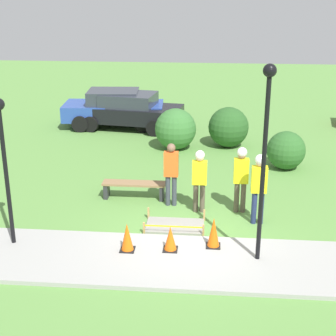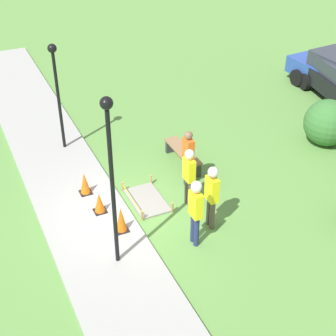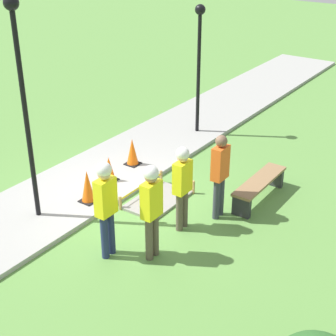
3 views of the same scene
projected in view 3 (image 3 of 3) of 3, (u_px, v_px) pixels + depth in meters
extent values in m
plane|color=#5B8E42|center=(125.00, 200.00, 11.44)|extent=(60.00, 60.00, 0.00)
cube|color=#9E9E99|center=(85.00, 183.00, 12.03)|extent=(28.00, 2.38, 0.10)
cube|color=gray|center=(158.00, 200.00, 11.37)|extent=(1.50, 0.90, 0.06)
cube|color=tan|center=(161.00, 177.00, 12.09)|extent=(0.05, 0.05, 0.32)
cube|color=tan|center=(120.00, 203.00, 11.00)|extent=(0.05, 0.05, 0.32)
cube|color=tan|center=(193.00, 187.00, 11.63)|extent=(0.05, 0.05, 0.32)
cube|color=tan|center=(154.00, 216.00, 10.53)|extent=(0.05, 0.05, 0.32)
cube|color=yellow|center=(141.00, 186.00, 11.51)|extent=(1.50, 0.00, 0.04)
cube|color=black|center=(133.00, 164.00, 12.84)|extent=(0.34, 0.34, 0.02)
cone|color=orange|center=(132.00, 151.00, 12.69)|extent=(0.29, 0.29, 0.66)
cube|color=black|center=(110.00, 180.00, 12.05)|extent=(0.34, 0.34, 0.02)
cone|color=orange|center=(109.00, 168.00, 11.92)|extent=(0.29, 0.29, 0.58)
cube|color=black|center=(89.00, 201.00, 11.19)|extent=(0.34, 0.34, 0.02)
cone|color=orange|center=(87.00, 186.00, 11.02)|extent=(0.29, 0.29, 0.71)
cube|color=#2D2D33|center=(275.00, 177.00, 11.95)|extent=(0.12, 0.40, 0.44)
cube|color=#2D2D33|center=(242.00, 207.00, 10.74)|extent=(0.12, 0.40, 0.44)
cube|color=olive|center=(260.00, 181.00, 11.24)|extent=(1.85, 0.44, 0.06)
cylinder|color=brown|center=(155.00, 234.00, 9.43)|extent=(0.14, 0.14, 0.87)
cylinder|color=brown|center=(149.00, 239.00, 9.30)|extent=(0.14, 0.14, 0.87)
cube|color=yellow|center=(151.00, 200.00, 9.02)|extent=(0.40, 0.22, 0.69)
sphere|color=#A37A5B|center=(151.00, 176.00, 8.82)|extent=(0.23, 0.23, 0.23)
sphere|color=white|center=(151.00, 173.00, 8.79)|extent=(0.27, 0.27, 0.27)
cylinder|color=brown|center=(184.00, 208.00, 10.31)|extent=(0.14, 0.14, 0.83)
cylinder|color=brown|center=(179.00, 212.00, 10.18)|extent=(0.14, 0.14, 0.83)
cube|color=yellow|center=(182.00, 177.00, 9.91)|extent=(0.40, 0.22, 0.65)
sphere|color=tan|center=(183.00, 156.00, 9.72)|extent=(0.22, 0.22, 0.22)
sphere|color=white|center=(183.00, 154.00, 9.69)|extent=(0.26, 0.26, 0.26)
cylinder|color=navy|center=(111.00, 233.00, 9.47)|extent=(0.14, 0.14, 0.89)
cylinder|color=navy|center=(105.00, 237.00, 9.34)|extent=(0.14, 0.14, 0.89)
cube|color=yellow|center=(106.00, 197.00, 9.05)|extent=(0.40, 0.22, 0.70)
sphere|color=tan|center=(104.00, 173.00, 8.84)|extent=(0.24, 0.24, 0.24)
sphere|color=white|center=(104.00, 170.00, 8.81)|extent=(0.28, 0.28, 0.28)
cylinder|color=#383D47|center=(221.00, 196.00, 10.69)|extent=(0.14, 0.14, 0.89)
cylinder|color=#383D47|center=(216.00, 199.00, 10.56)|extent=(0.14, 0.14, 0.89)
cube|color=#E55B1E|center=(220.00, 163.00, 10.27)|extent=(0.40, 0.22, 0.71)
sphere|color=brown|center=(221.00, 141.00, 10.06)|extent=(0.24, 0.24, 0.24)
cylinder|color=black|center=(27.00, 121.00, 9.78)|extent=(0.10, 0.10, 4.15)
sphere|color=black|center=(11.00, 3.00, 8.82)|extent=(0.28, 0.28, 0.28)
cylinder|color=black|center=(198.00, 75.00, 14.09)|extent=(0.10, 0.10, 3.28)
sphere|color=black|center=(200.00, 10.00, 13.32)|extent=(0.28, 0.28, 0.28)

